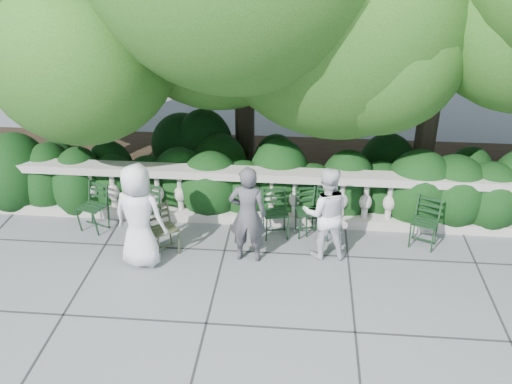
# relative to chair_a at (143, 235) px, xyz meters

# --- Properties ---
(ground) EXTENTS (90.00, 90.00, 0.00)m
(ground) POSITION_rel_chair_a_xyz_m (1.96, -1.15, 0.00)
(ground) COLOR #54575C
(ground) RESTS_ON ground
(balustrade) EXTENTS (12.00, 0.44, 1.00)m
(balustrade) POSITION_rel_chair_a_xyz_m (1.96, 0.65, 0.49)
(balustrade) COLOR #9E998E
(balustrade) RESTS_ON ground
(shrub_hedge) EXTENTS (15.00, 2.60, 1.70)m
(shrub_hedge) POSITION_rel_chair_a_xyz_m (1.96, 1.85, 0.00)
(shrub_hedge) COLOR black
(shrub_hedge) RESTS_ON ground
(chair_a) EXTENTS (0.56, 0.59, 0.84)m
(chair_a) POSITION_rel_chair_a_xyz_m (0.00, 0.00, 0.00)
(chair_a) COLOR black
(chair_a) RESTS_ON ground
(chair_b) EXTENTS (0.58, 0.60, 0.84)m
(chair_b) POSITION_rel_chair_a_xyz_m (-0.91, -0.02, 0.00)
(chair_b) COLOR black
(chair_b) RESTS_ON ground
(chair_c) EXTENTS (0.54, 0.57, 0.84)m
(chair_c) POSITION_rel_chair_a_xyz_m (2.29, 0.04, 0.00)
(chair_c) COLOR black
(chair_c) RESTS_ON ground
(chair_d) EXTENTS (0.53, 0.57, 0.84)m
(chair_d) POSITION_rel_chair_a_xyz_m (2.84, 0.15, 0.00)
(chair_d) COLOR black
(chair_d) RESTS_ON ground
(chair_e) EXTENTS (0.57, 0.59, 0.84)m
(chair_e) POSITION_rel_chair_a_xyz_m (2.96, 0.13, 0.00)
(chair_e) COLOR black
(chair_e) RESTS_ON ground
(chair_f) EXTENTS (0.58, 0.61, 0.84)m
(chair_f) POSITION_rel_chair_a_xyz_m (4.64, -0.04, 0.00)
(chair_f) COLOR black
(chair_f) RESTS_ON ground
(chair_weathered) EXTENTS (0.64, 0.65, 0.84)m
(chair_weathered) POSITION_rel_chair_a_xyz_m (0.60, -0.62, 0.00)
(chair_weathered) COLOR black
(chair_weathered) RESTS_ON ground
(person_businessman) EXTENTS (0.91, 0.68, 1.68)m
(person_businessman) POSITION_rel_chair_a_xyz_m (0.24, -0.80, 0.84)
(person_businessman) COLOR silver
(person_businessman) RESTS_ON ground
(person_woman_grey) EXTENTS (0.60, 0.40, 1.60)m
(person_woman_grey) POSITION_rel_chair_a_xyz_m (1.87, -0.54, 0.80)
(person_woman_grey) COLOR #414045
(person_woman_grey) RESTS_ON ground
(person_casual_man) EXTENTS (0.78, 0.62, 1.53)m
(person_casual_man) POSITION_rel_chair_a_xyz_m (3.06, -0.32, 0.77)
(person_casual_man) COLOR silver
(person_casual_man) RESTS_ON ground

